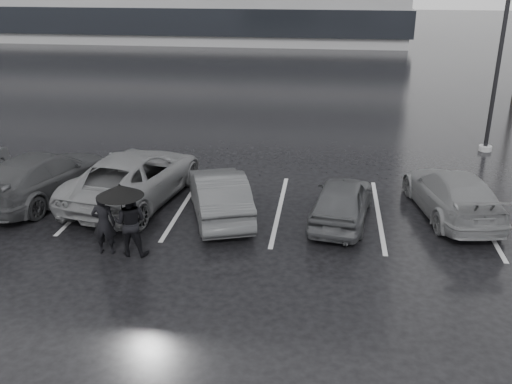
{
  "coord_description": "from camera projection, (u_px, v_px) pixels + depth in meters",
  "views": [
    {
      "loc": [
        1.87,
        -12.46,
        6.57
      ],
      "look_at": [
        0.12,
        1.0,
        1.1
      ],
      "focal_mm": 40.0,
      "sensor_mm": 36.0,
      "label": 1
    }
  ],
  "objects": [
    {
      "name": "ground",
      "position": [
        246.0,
        248.0,
        14.14
      ],
      "size": [
        160.0,
        160.0,
        0.0
      ],
      "primitive_type": "plane",
      "color": "black",
      "rests_on": "ground"
    },
    {
      "name": "pedestrian_right",
      "position": [
        130.0,
        222.0,
        13.54
      ],
      "size": [
        0.82,
        0.64,
        1.68
      ],
      "primitive_type": "imported",
      "rotation": [
        0.0,
        0.0,
        3.15
      ],
      "color": "black",
      "rests_on": "ground"
    },
    {
      "name": "stall_stripes",
      "position": [
        231.0,
        206.0,
        16.53
      ],
      "size": [
        19.72,
        5.0,
        0.0
      ],
      "color": "#B8B8BB",
      "rests_on": "ground"
    },
    {
      "name": "umbrella",
      "position": [
        120.0,
        191.0,
        13.14
      ],
      "size": [
        1.09,
        1.09,
        1.85
      ],
      "color": "black",
      "rests_on": "ground"
    },
    {
      "name": "car_west_b",
      "position": [
        135.0,
        176.0,
        16.74
      ],
      "size": [
        3.31,
        5.66,
        1.48
      ],
      "primitive_type": "imported",
      "rotation": [
        0.0,
        0.0,
        2.97
      ],
      "color": "#4F4F52",
      "rests_on": "ground"
    },
    {
      "name": "lamp_post",
      "position": [
        502.0,
        42.0,
        19.96
      ],
      "size": [
        0.48,
        0.48,
        8.69
      ],
      "rotation": [
        0.0,
        0.0,
        -0.22
      ],
      "color": "gray",
      "rests_on": "ground"
    },
    {
      "name": "car_west_c",
      "position": [
        44.0,
        176.0,
        16.88
      ],
      "size": [
        3.06,
        5.18,
        1.41
      ],
      "primitive_type": "imported",
      "rotation": [
        0.0,
        0.0,
        2.9
      ],
      "color": "black",
      "rests_on": "ground"
    },
    {
      "name": "car_east",
      "position": [
        452.0,
        193.0,
        15.79
      ],
      "size": [
        2.53,
        4.64,
        1.27
      ],
      "primitive_type": "imported",
      "rotation": [
        0.0,
        0.0,
        3.32
      ],
      "color": "#4F4F52",
      "rests_on": "ground"
    },
    {
      "name": "car_west_a",
      "position": [
        219.0,
        194.0,
        15.69
      ],
      "size": [
        2.56,
        4.18,
        1.3
      ],
      "primitive_type": "imported",
      "rotation": [
        0.0,
        0.0,
        3.47
      ],
      "color": "#2A2A2C",
      "rests_on": "ground"
    },
    {
      "name": "car_main",
      "position": [
        342.0,
        200.0,
        15.38
      ],
      "size": [
        1.96,
        3.77,
        1.22
      ],
      "primitive_type": "imported",
      "rotation": [
        0.0,
        0.0,
        2.99
      ],
      "color": "black",
      "rests_on": "ground"
    },
    {
      "name": "pedestrian_left",
      "position": [
        104.0,
        224.0,
        13.61
      ],
      "size": [
        0.6,
        0.42,
        1.56
      ],
      "primitive_type": "imported",
      "rotation": [
        0.0,
        0.0,
        3.23
      ],
      "color": "black",
      "rests_on": "ground"
    }
  ]
}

